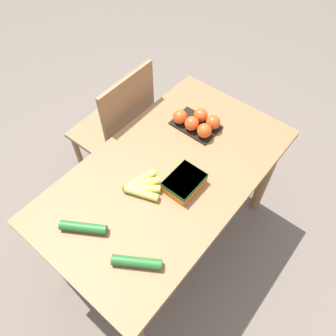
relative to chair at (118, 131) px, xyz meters
The scene contains 8 objects.
ground_plane 0.75m from the chair, 108.56° to the right, with size 12.00×12.00×0.00m, color #665B51.
dining_table 0.59m from the chair, 108.56° to the right, with size 1.25×0.71×0.73m.
chair is the anchor object (origin of this frame).
banana_bunch 0.66m from the chair, 122.76° to the right, with size 0.17×0.17×0.04m.
tomato_pack 0.57m from the chair, 74.99° to the right, with size 0.16×0.23×0.08m.
carrot_bag 0.73m from the chair, 106.85° to the right, with size 0.17×0.13×0.06m.
cucumber_near 0.98m from the chair, 129.10° to the right, with size 0.14×0.18×0.04m.
cucumber_far 0.83m from the chair, 143.31° to the right, with size 0.14×0.18×0.04m.
Camera 1 is at (-0.69, -0.57, 1.95)m, focal length 35.00 mm.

